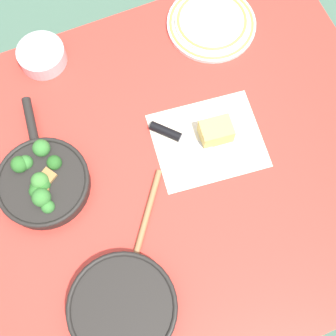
{
  "coord_description": "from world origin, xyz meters",
  "views": [
    {
      "loc": [
        -0.15,
        -0.36,
        1.87
      ],
      "look_at": [
        0.0,
        0.0,
        0.76
      ],
      "focal_mm": 50.0,
      "sensor_mm": 36.0,
      "label": 1
    }
  ],
  "objects_px": {
    "skillet_broccoli": "(42,180)",
    "skillet_eggs": "(122,309)",
    "grater_knife": "(180,138)",
    "cheese_block": "(216,131)",
    "dinner_plate_stack": "(212,22)",
    "wooden_spoon": "(136,254)",
    "prep_bowl_steel": "(42,56)"
  },
  "relations": [
    {
      "from": "wooden_spoon",
      "to": "prep_bowl_steel",
      "type": "height_order",
      "value": "prep_bowl_steel"
    },
    {
      "from": "skillet_broccoli",
      "to": "cheese_block",
      "type": "xyz_separation_m",
      "value": [
        0.45,
        -0.04,
        -0.0
      ]
    },
    {
      "from": "skillet_eggs",
      "to": "dinner_plate_stack",
      "type": "bearing_deg",
      "value": 176.67
    },
    {
      "from": "skillet_broccoli",
      "to": "grater_knife",
      "type": "distance_m",
      "value": 0.37
    },
    {
      "from": "wooden_spoon",
      "to": "grater_knife",
      "type": "distance_m",
      "value": 0.32
    },
    {
      "from": "cheese_block",
      "to": "prep_bowl_steel",
      "type": "height_order",
      "value": "cheese_block"
    },
    {
      "from": "skillet_broccoli",
      "to": "prep_bowl_steel",
      "type": "distance_m",
      "value": 0.36
    },
    {
      "from": "skillet_broccoli",
      "to": "skillet_eggs",
      "type": "relative_size",
      "value": 1.05
    },
    {
      "from": "dinner_plate_stack",
      "to": "prep_bowl_steel",
      "type": "bearing_deg",
      "value": 171.56
    },
    {
      "from": "grater_knife",
      "to": "dinner_plate_stack",
      "type": "relative_size",
      "value": 0.76
    },
    {
      "from": "wooden_spoon",
      "to": "grater_knife",
      "type": "height_order",
      "value": "grater_knife"
    },
    {
      "from": "grater_knife",
      "to": "dinner_plate_stack",
      "type": "bearing_deg",
      "value": 100.14
    },
    {
      "from": "skillet_broccoli",
      "to": "dinner_plate_stack",
      "type": "bearing_deg",
      "value": -58.24
    },
    {
      "from": "grater_knife",
      "to": "cheese_block",
      "type": "distance_m",
      "value": 0.09
    },
    {
      "from": "dinner_plate_stack",
      "to": "skillet_broccoli",
      "type": "bearing_deg",
      "value": -154.74
    },
    {
      "from": "skillet_broccoli",
      "to": "wooden_spoon",
      "type": "height_order",
      "value": "skillet_broccoli"
    },
    {
      "from": "cheese_block",
      "to": "dinner_plate_stack",
      "type": "xyz_separation_m",
      "value": [
        0.13,
        0.32,
        -0.01
      ]
    },
    {
      "from": "skillet_eggs",
      "to": "skillet_broccoli",
      "type": "bearing_deg",
      "value": -133.0
    },
    {
      "from": "skillet_broccoli",
      "to": "skillet_eggs",
      "type": "xyz_separation_m",
      "value": [
        0.08,
        -0.36,
        -0.0
      ]
    },
    {
      "from": "skillet_broccoli",
      "to": "cheese_block",
      "type": "bearing_deg",
      "value": -88.9
    },
    {
      "from": "cheese_block",
      "to": "dinner_plate_stack",
      "type": "height_order",
      "value": "cheese_block"
    },
    {
      "from": "wooden_spoon",
      "to": "skillet_broccoli",
      "type": "bearing_deg",
      "value": -112.66
    },
    {
      "from": "wooden_spoon",
      "to": "cheese_block",
      "type": "relative_size",
      "value": 3.37
    },
    {
      "from": "skillet_broccoli",
      "to": "grater_knife",
      "type": "xyz_separation_m",
      "value": [
        0.37,
        -0.02,
        -0.02
      ]
    },
    {
      "from": "grater_knife",
      "to": "cheese_block",
      "type": "bearing_deg",
      "value": 31.03
    },
    {
      "from": "grater_knife",
      "to": "prep_bowl_steel",
      "type": "xyz_separation_m",
      "value": [
        -0.26,
        0.37,
        0.02
      ]
    },
    {
      "from": "prep_bowl_steel",
      "to": "grater_knife",
      "type": "bearing_deg",
      "value": -54.65
    },
    {
      "from": "skillet_broccoli",
      "to": "skillet_eggs",
      "type": "height_order",
      "value": "skillet_broccoli"
    },
    {
      "from": "grater_knife",
      "to": "prep_bowl_steel",
      "type": "distance_m",
      "value": 0.45
    },
    {
      "from": "wooden_spoon",
      "to": "cheese_block",
      "type": "distance_m",
      "value": 0.37
    },
    {
      "from": "skillet_eggs",
      "to": "prep_bowl_steel",
      "type": "distance_m",
      "value": 0.71
    },
    {
      "from": "skillet_eggs",
      "to": "wooden_spoon",
      "type": "xyz_separation_m",
      "value": [
        0.07,
        0.11,
        -0.02
      ]
    }
  ]
}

